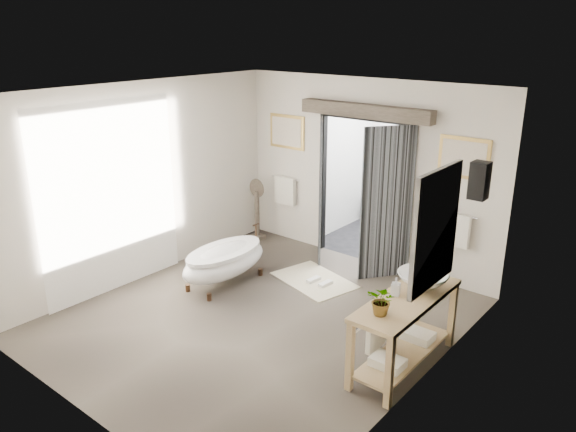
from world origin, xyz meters
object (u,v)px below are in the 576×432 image
object	(u,v)px
vanity	(403,326)
basin	(423,281)
rug	(314,280)
clawfoot_tub	(224,261)

from	to	relation	value
vanity	basin	size ratio (longest dim) A/B	2.81
rug	basin	bearing A→B (deg)	-21.95
clawfoot_tub	vanity	size ratio (longest dim) A/B	0.94
rug	basin	world-z (taller)	basin
rug	clawfoot_tub	bearing A→B (deg)	-137.32
clawfoot_tub	basin	xyz separation A→B (m)	(3.09, 0.05, 0.59)
clawfoot_tub	basin	distance (m)	3.14
basin	clawfoot_tub	bearing A→B (deg)	-169.30
rug	basin	xyz separation A→B (m)	(2.11, -0.85, 0.94)
clawfoot_tub	rug	size ratio (longest dim) A/B	1.26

